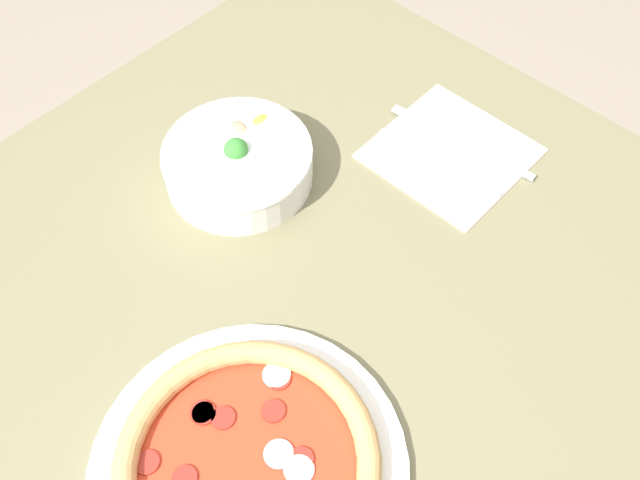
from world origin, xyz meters
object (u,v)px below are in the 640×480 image
at_px(pizza, 248,465).
at_px(bowl, 238,162).
at_px(knife, 467,145).
at_px(fork, 439,163).

distance_m(pizza, bowl, 0.40).
bearing_deg(bowl, knife, -37.30).
xyz_separation_m(pizza, fork, (0.47, 0.11, -0.01)).
bearing_deg(knife, pizza, 94.64).
bearing_deg(knife, bowl, 46.30).
height_order(bowl, fork, bowl).
distance_m(pizza, knife, 0.53).
bearing_deg(bowl, pizza, -132.08).
relative_size(pizza, knife, 1.47).
xyz_separation_m(bowl, fork, (0.20, -0.19, -0.03)).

